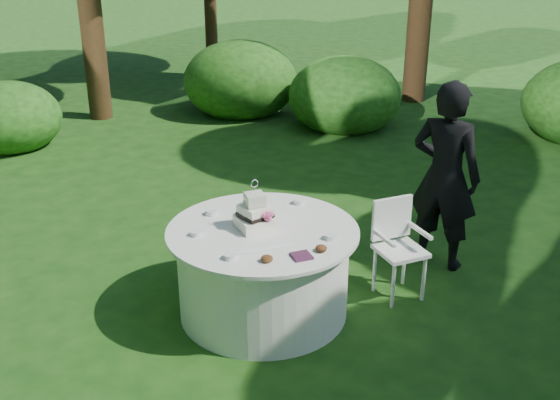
% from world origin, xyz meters
% --- Properties ---
extents(ground, '(80.00, 80.00, 0.00)m').
position_xyz_m(ground, '(0.00, 0.00, 0.00)').
color(ground, '#163D10').
rests_on(ground, ground).
extents(napkins, '(0.14, 0.14, 0.02)m').
position_xyz_m(napkins, '(0.10, -0.56, 0.78)').
color(napkins, '#491F3C').
rests_on(napkins, table).
extents(feather_plume, '(0.48, 0.07, 0.01)m').
position_xyz_m(feather_plume, '(-0.12, -0.34, 0.78)').
color(feather_plume, white).
rests_on(feather_plume, table).
extents(guest, '(0.72, 0.78, 1.79)m').
position_xyz_m(guest, '(1.86, 0.20, 0.90)').
color(guest, black).
rests_on(guest, ground).
extents(table, '(1.56, 1.56, 0.77)m').
position_xyz_m(table, '(0.00, 0.00, 0.39)').
color(table, silver).
rests_on(table, ground).
extents(cake, '(0.30, 0.30, 0.42)m').
position_xyz_m(cake, '(-0.04, 0.04, 0.88)').
color(cake, white).
rests_on(cake, table).
extents(chair, '(0.40, 0.39, 0.87)m').
position_xyz_m(chair, '(1.19, -0.13, 0.51)').
color(chair, silver).
rests_on(chair, ground).
extents(votives, '(1.10, 0.91, 0.04)m').
position_xyz_m(votives, '(-0.06, 0.02, 0.79)').
color(votives, white).
rests_on(votives, table).
extents(petal_cups, '(0.53, 0.09, 0.05)m').
position_xyz_m(petal_cups, '(0.06, -0.53, 0.79)').
color(petal_cups, '#562D16').
rests_on(petal_cups, table).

